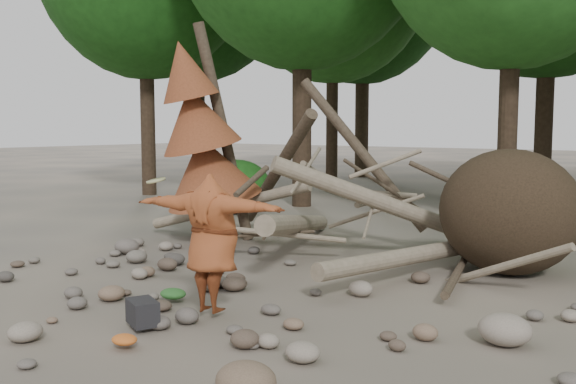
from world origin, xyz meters
The scene contains 12 objects.
ground centered at (0.00, 0.00, 0.00)m, with size 120.00×120.00×0.00m, color #514C44.
deadfall_pile centered at (2.02, 4.24, 0.95)m, with size 8.55×5.24×3.30m.
dead_conifer centered at (-3.12, 3.37, 2.11)m, with size 2.06×2.16×4.35m.
bush_left centered at (-5.50, 7.20, 0.72)m, with size 1.80×1.80×1.44m, color #1B5216.
bush_mid centered at (0.80, 7.80, 0.56)m, with size 1.40×1.40×1.12m, color #24681E.
frisbee_thrower centered at (0.42, -0.14, 0.92)m, with size 2.23×0.86×1.68m.
backpack centered at (0.09, -0.96, 0.14)m, with size 0.42×0.28×0.28m, color black.
cloth_green centered at (-0.45, 0.03, 0.07)m, with size 0.37×0.31×0.14m, color #275C25.
cloth_orange centered at (0.45, -1.52, 0.05)m, with size 0.29×0.24×0.11m, color #C15C21.
boulder_front_right centered at (2.28, -1.73, 0.16)m, with size 0.55×0.49×0.33m, color brown.
boulder_mid_right centered at (3.62, 0.96, 0.17)m, with size 0.57×0.51×0.34m, color gray.
boulder_mid_left centered at (-3.51, 1.81, 0.14)m, with size 0.47×0.43×0.28m, color #655D55.
Camera 1 is at (5.67, -5.76, 2.33)m, focal length 40.00 mm.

